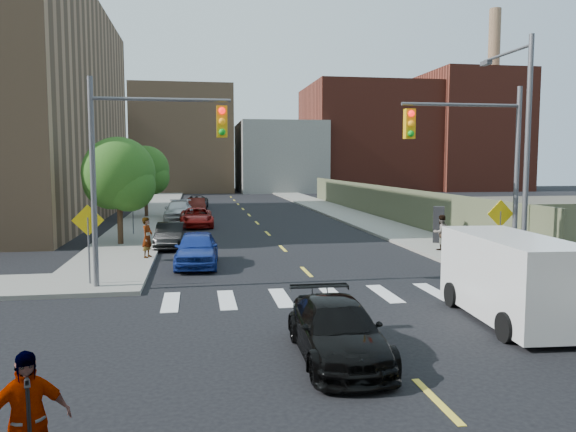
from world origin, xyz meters
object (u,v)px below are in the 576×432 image
object	(u,v)px
pedestrian_sw	(26,421)
black_sedan	(337,330)
parked_car_maroon	(196,206)
parked_car_white	(178,211)
parked_car_silver	(179,210)
parked_car_red	(197,217)
cargo_van	(509,275)
parked_car_black	(170,235)
payphone	(439,225)
pedestrian_west	(147,237)
pedestrian_east	(441,232)
mailbox	(532,253)
parked_car_grey	(196,202)
parked_car_blue	(197,249)

from	to	relation	value
pedestrian_sw	black_sedan	bearing A→B (deg)	19.60
parked_car_maroon	black_sedan	size ratio (longest dim) A/B	0.91
black_sedan	parked_car_white	bearing A→B (deg)	99.31
parked_car_silver	black_sedan	distance (m)	31.62
parked_car_red	cargo_van	bearing A→B (deg)	-71.74
parked_car_black	parked_car_maroon	xyz separation A→B (m)	(1.30, 19.03, 0.02)
cargo_van	payphone	xyz separation A→B (m)	(3.96, 13.20, -0.14)
payphone	pedestrian_west	distance (m)	14.52
parked_car_maroon	pedestrian_east	size ratio (longest dim) A/B	2.37
mailbox	payphone	bearing A→B (deg)	68.00
parked_car_white	payphone	distance (m)	19.70
parked_car_grey	parked_car_white	bearing A→B (deg)	-93.32
parked_car_blue	parked_car_silver	world-z (taller)	parked_car_blue
black_sedan	cargo_van	distance (m)	5.77
parked_car_blue	pedestrian_west	world-z (taller)	pedestrian_west
parked_car_silver	pedestrian_west	world-z (taller)	pedestrian_west
parked_car_red	pedestrian_east	world-z (taller)	pedestrian_east
parked_car_black	pedestrian_sw	size ratio (longest dim) A/B	2.10
parked_car_grey	pedestrian_west	xyz separation A→B (m)	(-2.10, -27.26, 0.41)
parked_car_black	pedestrian_sw	world-z (taller)	pedestrian_sw
parked_car_blue	parked_car_maroon	distance (m)	24.28
parked_car_silver	pedestrian_east	distance (m)	22.18
black_sedan	parked_car_maroon	bearing A→B (deg)	95.87
black_sedan	cargo_van	size ratio (longest dim) A/B	0.83
parked_car_red	pedestrian_sw	distance (m)	30.30
parked_car_grey	pedestrian_east	bearing A→B (deg)	-63.90
parked_car_white	cargo_van	distance (m)	29.14
pedestrian_west	pedestrian_sw	bearing A→B (deg)	-160.26
pedestrian_west	parked_car_black	bearing A→B (deg)	7.36
parked_car_white	pedestrian_sw	size ratio (longest dim) A/B	2.52
parked_car_blue	cargo_van	bearing A→B (deg)	-45.53
parked_car_black	payphone	size ratio (longest dim) A/B	2.04
pedestrian_east	cargo_van	bearing A→B (deg)	63.31
parked_car_silver	payphone	world-z (taller)	payphone
parked_car_white	pedestrian_east	world-z (taller)	pedestrian_east
parked_car_blue	parked_car_red	size ratio (longest dim) A/B	0.91
black_sedan	cargo_van	bearing A→B (deg)	23.73
pedestrian_east	payphone	bearing A→B (deg)	-122.91
parked_car_red	pedestrian_sw	xyz separation A→B (m)	(-2.10, -30.22, 0.41)
parked_car_black	black_sedan	size ratio (longest dim) A/B	0.88
parked_car_red	parked_car_silver	distance (m)	5.66
cargo_van	pedestrian_sw	bearing A→B (deg)	-143.74
parked_car_black	pedestrian_east	xyz separation A→B (m)	(12.61, -3.72, 0.35)
parked_car_blue	mailbox	world-z (taller)	mailbox
parked_car_red	pedestrian_west	xyz separation A→B (m)	(-2.10, -12.68, 0.38)
parked_car_maroon	payphone	xyz separation A→B (m)	(12.24, -20.40, 0.43)
mailbox	parked_car_grey	bearing A→B (deg)	87.15
parked_car_red	pedestrian_sw	bearing A→B (deg)	-95.04
parked_car_silver	parked_car_maroon	xyz separation A→B (m)	(1.30, 4.49, -0.04)
parked_car_grey	cargo_van	distance (m)	39.08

